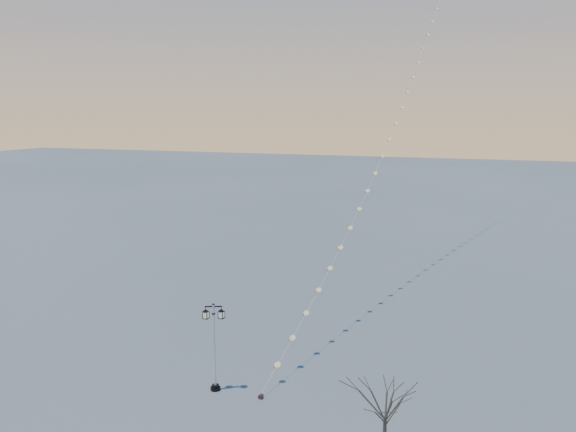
% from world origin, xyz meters
% --- Properties ---
extents(ground, '(300.00, 300.00, 0.00)m').
position_xyz_m(ground, '(0.00, 0.00, 0.00)').
color(ground, slate).
rests_on(ground, ground).
extents(street_lamp, '(1.07, 0.67, 4.43)m').
position_xyz_m(street_lamp, '(-1.91, 1.63, 2.45)').
color(street_lamp, black).
rests_on(street_lamp, ground).
extents(bare_tree, '(2.06, 2.06, 3.41)m').
position_xyz_m(bare_tree, '(6.86, -1.26, 2.37)').
color(bare_tree, '#3B3229').
rests_on(bare_tree, ground).
extents(kite_train, '(5.03, 47.15, 31.15)m').
position_xyz_m(kite_train, '(2.72, 24.87, 15.49)').
color(kite_train, '#321D19').
rests_on(kite_train, ground).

